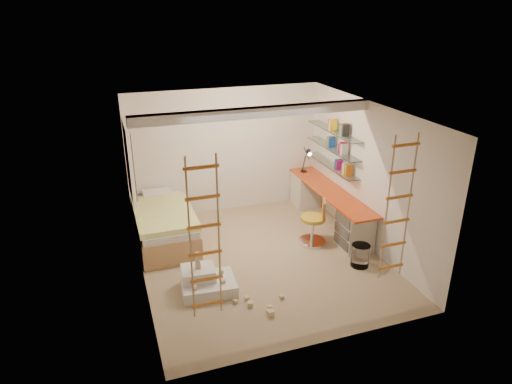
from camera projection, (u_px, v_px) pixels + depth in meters
name	position (u px, v px, depth m)	size (l,w,h in m)	color
floor	(262.00, 259.00, 7.94)	(4.50, 4.50, 0.00)	tan
ceiling_beam	(256.00, 112.00, 7.24)	(4.00, 0.18, 0.16)	white
window_frame	(129.00, 160.00, 8.07)	(0.06, 1.15, 1.35)	white
window_blind	(131.00, 160.00, 8.08)	(0.02, 1.00, 1.20)	#4C2D1E
rope_ladder_left	(205.00, 240.00, 5.43)	(0.41, 0.04, 2.13)	orange
rope_ladder_right	(398.00, 209.00, 6.24)	(0.41, 0.04, 2.13)	orange
waste_bin	(360.00, 255.00, 7.67)	(0.31, 0.31, 0.39)	white
desk	(328.00, 206.00, 9.05)	(0.56, 2.80, 0.75)	#CD4518
shelves	(333.00, 148.00, 8.92)	(0.25, 1.80, 0.71)	white
bed	(164.00, 225.00, 8.44)	(1.02, 2.00, 0.69)	#AD7F51
task_lamp	(308.00, 157.00, 9.60)	(0.14, 0.36, 0.57)	black
swivel_chair	(314.00, 228.00, 8.35)	(0.69, 0.69, 0.87)	gold
play_platform	(206.00, 282.00, 7.04)	(0.87, 0.70, 0.37)	silver
toy_blocks	(234.00, 288.00, 6.80)	(1.30, 1.08, 0.64)	#CCB284
books	(333.00, 143.00, 8.88)	(0.14, 0.58, 0.92)	orange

